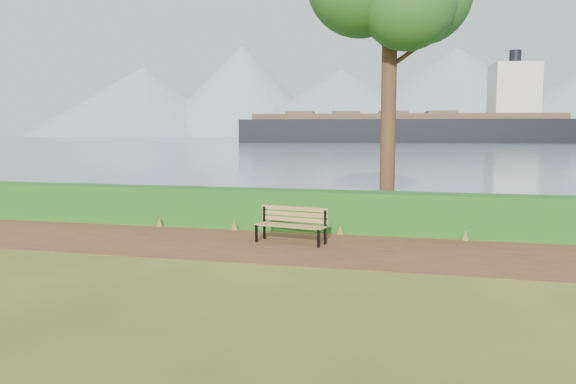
# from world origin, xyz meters

# --- Properties ---
(ground) EXTENTS (140.00, 140.00, 0.00)m
(ground) POSITION_xyz_m (0.00, 0.00, 0.00)
(ground) COLOR #405618
(ground) RESTS_ON ground
(path) EXTENTS (40.00, 3.40, 0.01)m
(path) POSITION_xyz_m (0.00, 0.30, 0.01)
(path) COLOR #52291C
(path) RESTS_ON ground
(hedge) EXTENTS (32.00, 0.85, 1.00)m
(hedge) POSITION_xyz_m (0.00, 2.60, 0.50)
(hedge) COLOR #164A15
(hedge) RESTS_ON ground
(water) EXTENTS (700.00, 510.00, 0.00)m
(water) POSITION_xyz_m (0.00, 260.00, 0.01)
(water) COLOR slate
(water) RESTS_ON ground
(mountains) EXTENTS (585.00, 190.00, 70.00)m
(mountains) POSITION_xyz_m (-9.17, 406.05, 27.70)
(mountains) COLOR #7B8EA4
(mountains) RESTS_ON ground
(bench) EXTENTS (1.67, 0.76, 0.81)m
(bench) POSITION_xyz_m (0.71, 0.77, 0.47)
(bench) COLOR black
(bench) RESTS_ON ground
(cargo_ship) EXTENTS (81.38, 23.87, 24.41)m
(cargo_ship) POSITION_xyz_m (0.02, 130.88, 3.64)
(cargo_ship) COLOR black
(cargo_ship) RESTS_ON ground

